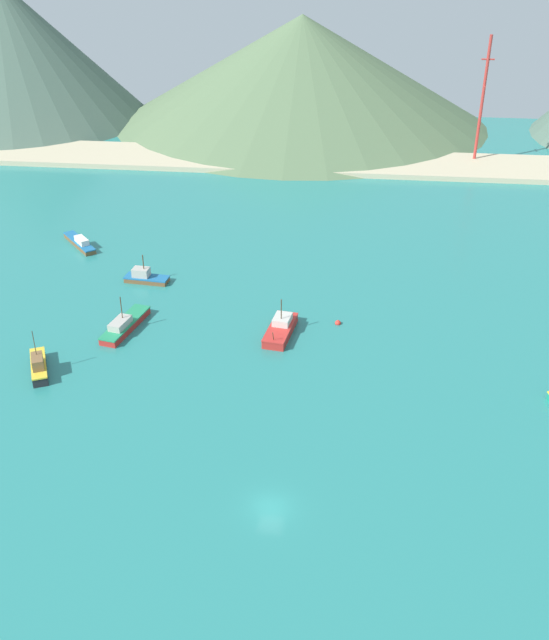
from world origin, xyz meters
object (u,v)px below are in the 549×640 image
at_px(fishing_boat_5, 80,243).
at_px(fishing_boat_7, 281,329).
at_px(fishing_boat_0, 39,366).
at_px(radio_tower, 482,100).
at_px(fishing_boat_4, 124,325).
at_px(buoy_1, 338,323).
at_px(fishing_boat_8, 145,277).

distance_m(fishing_boat_5, fishing_boat_7, 48.88).
bearing_deg(fishing_boat_7, fishing_boat_0, -156.30).
bearing_deg(fishing_boat_0, radio_tower, 55.37).
bearing_deg(fishing_boat_4, buoy_1, 9.41).
height_order(fishing_boat_8, buoy_1, fishing_boat_8).
distance_m(buoy_1, radio_tower, 90.33).
bearing_deg(fishing_boat_8, fishing_boat_0, -103.59).
bearing_deg(fishing_boat_5, fishing_boat_8, -39.31).
bearing_deg(radio_tower, fishing_boat_7, -113.88).
xyz_separation_m(fishing_boat_7, buoy_1, (8.26, 3.89, -0.75)).
bearing_deg(fishing_boat_4, fishing_boat_0, -123.12).
relative_size(fishing_boat_4, fishing_boat_7, 1.19).
bearing_deg(fishing_boat_7, fishing_boat_4, -176.76).
distance_m(fishing_boat_0, fishing_boat_4, 14.77).
bearing_deg(fishing_boat_7, fishing_boat_8, 149.02).
relative_size(fishing_boat_7, fishing_boat_8, 1.27).
height_order(fishing_boat_5, fishing_boat_7, fishing_boat_7).
xyz_separation_m(buoy_1, radio_tower, (30.51, 83.68, 15.07)).
xyz_separation_m(fishing_boat_4, fishing_boat_8, (-1.23, 15.92, 0.04)).
relative_size(fishing_boat_0, fishing_boat_5, 0.85).
xyz_separation_m(fishing_boat_0, fishing_boat_8, (6.84, 28.29, -0.22)).
relative_size(fishing_boat_8, buoy_1, 8.39).
xyz_separation_m(fishing_boat_8, buoy_1, (32.59, -10.72, -0.68)).
xyz_separation_m(fishing_boat_7, fishing_boat_8, (-24.33, 14.61, -0.07)).
bearing_deg(buoy_1, fishing_boat_5, 153.90).
bearing_deg(fishing_boat_5, fishing_boat_4, -59.33).
xyz_separation_m(fishing_boat_4, radio_tower, (61.86, 88.87, 14.43)).
bearing_deg(fishing_boat_5, radio_tower, 37.15).
xyz_separation_m(fishing_boat_0, fishing_boat_5, (-9.12, 41.36, -0.36)).
xyz_separation_m(fishing_boat_5, buoy_1, (48.55, -23.79, -0.54)).
distance_m(fishing_boat_0, fishing_boat_7, 34.04).
distance_m(fishing_boat_8, buoy_1, 34.31).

